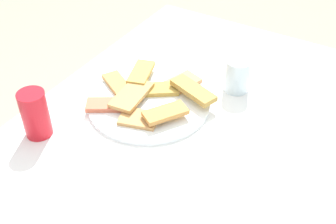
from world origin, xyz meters
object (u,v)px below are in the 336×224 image
(dining_table, at_px, (181,157))
(drinking_glass, at_px, (237,75))
(soda_can, at_px, (35,114))
(pide_platter, at_px, (149,99))

(dining_table, bearing_deg, drinking_glass, 170.90)
(soda_can, bearing_deg, dining_table, 120.64)
(soda_can, relative_size, drinking_glass, 1.30)
(dining_table, relative_size, soda_can, 9.85)
(dining_table, xyz_separation_m, soda_can, (0.18, -0.30, 0.15))
(dining_table, bearing_deg, soda_can, -59.36)
(pide_platter, xyz_separation_m, drinking_glass, (-0.18, 0.17, 0.03))
(pide_platter, relative_size, soda_can, 2.78)
(pide_platter, bearing_deg, soda_can, -34.83)
(dining_table, distance_m, soda_can, 0.38)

